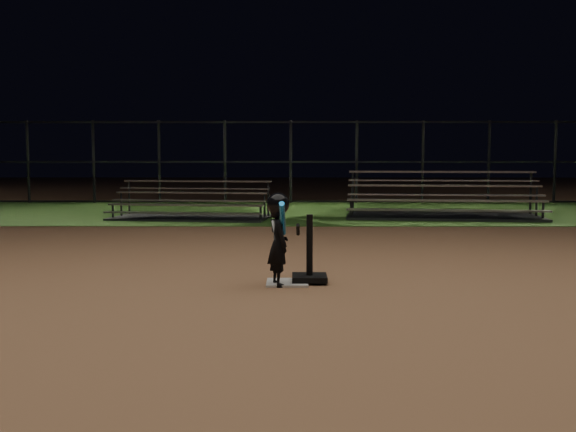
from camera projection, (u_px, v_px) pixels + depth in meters
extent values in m
plane|color=#976744|center=(287.00, 284.00, 7.14)|extent=(80.00, 80.00, 0.00)
cube|color=#284C18|center=(290.00, 211.00, 17.10)|extent=(60.00, 8.00, 0.01)
cube|color=beige|center=(287.00, 283.00, 7.14)|extent=(0.45, 0.45, 0.02)
cube|color=black|center=(309.00, 278.00, 7.20)|extent=(0.38, 0.38, 0.06)
cylinder|color=black|center=(310.00, 245.00, 7.17)|extent=(0.07, 0.07, 0.66)
imported|color=black|center=(278.00, 244.00, 6.98)|extent=(0.31, 0.38, 0.89)
sphere|color=black|center=(278.00, 204.00, 6.94)|extent=(0.24, 0.24, 0.24)
cylinder|color=#1B8BEA|center=(283.00, 219.00, 6.80)|extent=(0.07, 0.53, 0.40)
cylinder|color=black|center=(298.00, 230.00, 6.93)|extent=(0.04, 0.19, 0.14)
cube|color=#A5A5A9|center=(185.00, 205.00, 14.33)|extent=(3.46, 0.68, 0.03)
cube|color=#A5A5A9|center=(182.00, 213.00, 14.11)|extent=(3.46, 0.68, 0.03)
cube|color=#A5A5A9|center=(192.00, 193.00, 14.78)|extent=(3.46, 0.68, 0.03)
cube|color=#A5A5A9|center=(188.00, 200.00, 14.55)|extent=(3.46, 0.68, 0.03)
cube|color=#A5A5A9|center=(197.00, 181.00, 15.23)|extent=(3.46, 0.68, 0.03)
cube|color=#A5A5A9|center=(194.00, 188.00, 15.00)|extent=(3.46, 0.68, 0.03)
cube|color=#38383D|center=(192.00, 218.00, 14.83)|extent=(3.66, 2.15, 0.05)
cube|color=silver|center=(445.00, 200.00, 14.53)|extent=(4.32, 0.79, 0.04)
cube|color=silver|center=(447.00, 210.00, 14.24)|extent=(4.32, 0.79, 0.03)
cube|color=silver|center=(443.00, 186.00, 15.09)|extent=(4.32, 0.79, 0.04)
cube|color=silver|center=(444.00, 195.00, 14.80)|extent=(4.32, 0.79, 0.03)
cube|color=silver|center=(441.00, 172.00, 15.65)|extent=(4.32, 0.79, 0.04)
cube|color=silver|center=(442.00, 180.00, 15.37)|extent=(4.32, 0.79, 0.03)
cube|color=#38383D|center=(442.00, 216.00, 15.15)|extent=(4.55, 2.62, 0.06)
cube|color=#38383D|center=(291.00, 201.00, 20.09)|extent=(20.00, 0.05, 0.05)
cube|color=#38383D|center=(291.00, 162.00, 19.98)|extent=(20.00, 0.05, 0.05)
cube|color=#38383D|center=(291.00, 122.00, 19.88)|extent=(20.00, 0.05, 0.05)
cylinder|color=#38383D|center=(126.00, 162.00, 20.02)|extent=(0.08, 0.08, 2.50)
cylinder|color=#38383D|center=(291.00, 162.00, 19.98)|extent=(0.08, 0.08, 2.50)
cylinder|color=#38383D|center=(456.00, 162.00, 19.95)|extent=(0.08, 0.08, 2.50)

